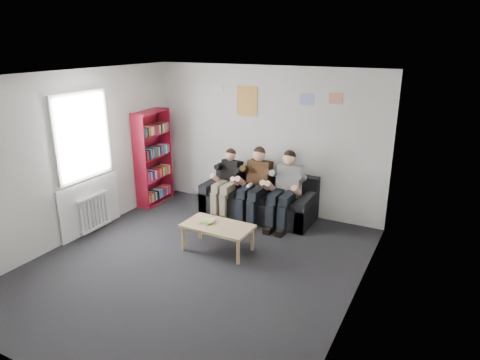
% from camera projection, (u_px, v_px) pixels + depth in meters
% --- Properties ---
extents(room_shell, '(5.00, 5.00, 5.00)m').
position_uv_depth(room_shell, '(192.00, 177.00, 5.82)').
color(room_shell, black).
rests_on(room_shell, ground).
extents(sofa, '(2.06, 0.84, 0.80)m').
position_uv_depth(sofa, '(259.00, 201.00, 7.92)').
color(sofa, black).
rests_on(sofa, ground).
extents(bookshelf, '(0.28, 0.83, 1.85)m').
position_uv_depth(bookshelf, '(153.00, 158.00, 8.36)').
color(bookshelf, maroon).
rests_on(bookshelf, ground).
extents(coffee_table, '(1.07, 0.59, 0.43)m').
position_uv_depth(coffee_table, '(218.00, 228.00, 6.57)').
color(coffee_table, tan).
rests_on(coffee_table, ground).
extents(game_cases, '(0.22, 0.20, 0.05)m').
position_uv_depth(game_cases, '(207.00, 221.00, 6.62)').
color(game_cases, silver).
rests_on(game_cases, coffee_table).
extents(person_left, '(0.37, 0.79, 1.22)m').
position_uv_depth(person_left, '(227.00, 182.00, 7.90)').
color(person_left, black).
rests_on(person_left, sofa).
extents(person_middle, '(0.42, 0.89, 1.32)m').
position_uv_depth(person_middle, '(255.00, 185.00, 7.64)').
color(person_middle, '#452717').
rests_on(person_middle, sofa).
extents(person_right, '(0.42, 0.89, 1.32)m').
position_uv_depth(person_right, '(285.00, 190.00, 7.39)').
color(person_right, white).
rests_on(person_right, sofa).
extents(radiator, '(0.10, 0.64, 0.60)m').
position_uv_depth(radiator, '(94.00, 212.00, 7.24)').
color(radiator, white).
rests_on(radiator, ground).
extents(window, '(0.05, 1.30, 2.36)m').
position_uv_depth(window, '(86.00, 173.00, 7.06)').
color(window, white).
rests_on(window, room_shell).
extents(poster_large, '(0.42, 0.01, 0.55)m').
position_uv_depth(poster_large, '(247.00, 101.00, 7.87)').
color(poster_large, gold).
rests_on(poster_large, room_shell).
extents(poster_blue, '(0.25, 0.01, 0.20)m').
position_uv_depth(poster_blue, '(307.00, 99.00, 7.34)').
color(poster_blue, blue).
rests_on(poster_blue, room_shell).
extents(poster_pink, '(0.22, 0.01, 0.18)m').
position_uv_depth(poster_pink, '(336.00, 98.00, 7.11)').
color(poster_pink, '#D3418C').
rests_on(poster_pink, room_shell).
extents(poster_sign, '(0.20, 0.01, 0.14)m').
position_uv_depth(poster_sign, '(219.00, 88.00, 8.07)').
color(poster_sign, silver).
rests_on(poster_sign, room_shell).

